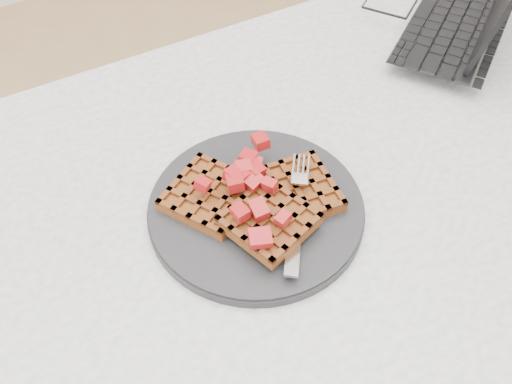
# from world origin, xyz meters

# --- Properties ---
(table) EXTENTS (1.20, 0.80, 0.75)m
(table) POSITION_xyz_m (0.00, 0.00, 0.64)
(table) COLOR silver
(table) RESTS_ON ground
(plate) EXTENTS (0.27, 0.27, 0.02)m
(plate) POSITION_xyz_m (-0.09, 0.02, 0.76)
(plate) COLOR black
(plate) RESTS_ON table
(waffles) EXTENTS (0.21, 0.20, 0.03)m
(waffles) POSITION_xyz_m (-0.09, 0.02, 0.78)
(waffles) COLOR brown
(waffles) RESTS_ON plate
(strawberry_pile) EXTENTS (0.15, 0.15, 0.02)m
(strawberry_pile) POSITION_xyz_m (-0.09, 0.02, 0.80)
(strawberry_pile) COLOR maroon
(strawberry_pile) RESTS_ON waffles
(fork) EXTENTS (0.12, 0.16, 0.02)m
(fork) POSITION_xyz_m (-0.06, -0.01, 0.77)
(fork) COLOR silver
(fork) RESTS_ON plate
(laptop) EXTENTS (0.43, 0.41, 0.24)m
(laptop) POSITION_xyz_m (0.38, 0.23, 0.79)
(laptop) COLOR black
(laptop) RESTS_ON table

